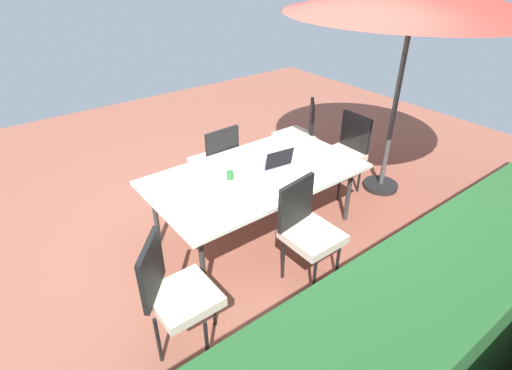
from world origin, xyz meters
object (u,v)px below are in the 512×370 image
at_px(chair_northeast, 175,291).
at_px(chair_southwest, 300,133).
at_px(dining_table, 256,176).
at_px(chair_west, 345,150).
at_px(cup, 230,175).
at_px(laptop, 276,162).
at_px(chair_north, 308,228).
at_px(chair_south, 216,160).

bearing_deg(chair_northeast, chair_southwest, -19.09).
height_order(dining_table, chair_west, chair_west).
xyz_separation_m(chair_southwest, cup, (1.63, 0.73, 0.22)).
height_order(chair_west, laptop, chair_west).
bearing_deg(cup, chair_northeast, 38.17).
bearing_deg(chair_southwest, chair_northeast, -17.43).
bearing_deg(chair_west, cup, -88.80).
bearing_deg(chair_north, dining_table, 78.28).
xyz_separation_m(dining_table, cup, (0.28, -0.06, 0.08)).
relative_size(dining_table, chair_northeast, 2.23).
height_order(chair_south, laptop, chair_south).
relative_size(chair_south, laptop, 2.81).
relative_size(chair_southwest, laptop, 2.81).
distance_m(chair_north, chair_northeast, 1.30).
xyz_separation_m(chair_west, laptop, (1.18, 0.05, 0.23)).
height_order(chair_southwest, chair_north, same).
distance_m(chair_southwest, chair_south, 1.33).
relative_size(laptop, cup, 4.18).
bearing_deg(dining_table, chair_northeast, 30.21).
height_order(chair_west, cup, chair_west).
bearing_deg(chair_south, cup, 65.35).
bearing_deg(chair_west, chair_northeast, -71.69).
bearing_deg(cup, dining_table, 168.87).
bearing_deg(chair_south, chair_northeast, 46.36).
bearing_deg(chair_northeast, chair_north, -50.96).
relative_size(chair_west, chair_south, 1.00).
distance_m(dining_table, chair_northeast, 1.58).
distance_m(chair_north, cup, 0.94).
bearing_deg(dining_table, cup, -11.13).
distance_m(chair_north, chair_south, 1.63).
xyz_separation_m(chair_west, chair_south, (1.41, -0.76, 0.00)).
bearing_deg(laptop, chair_northeast, 33.32).
bearing_deg(chair_northeast, laptop, -23.37).
relative_size(chair_northeast, laptop, 2.81).
relative_size(chair_north, chair_northeast, 1.00).
relative_size(dining_table, laptop, 6.26).
height_order(chair_north, cup, chair_north).
distance_m(chair_south, cup, 0.83).
distance_m(chair_southwest, cup, 1.80).
height_order(chair_southwest, cup, chair_southwest).
xyz_separation_m(chair_northeast, chair_south, (-1.37, -1.59, 0.00)).
bearing_deg(chair_southwest, dining_table, -17.50).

